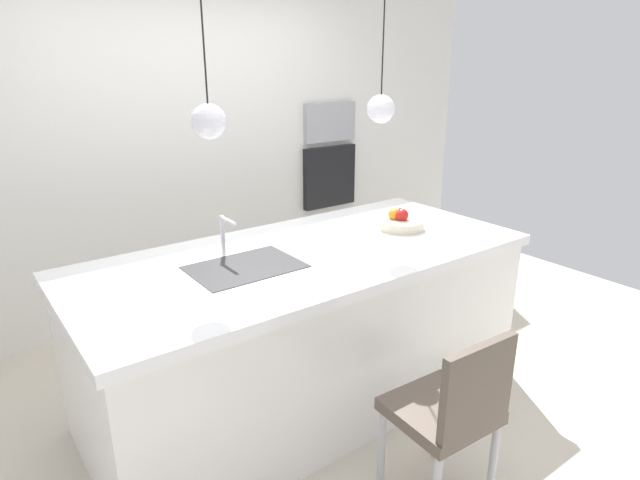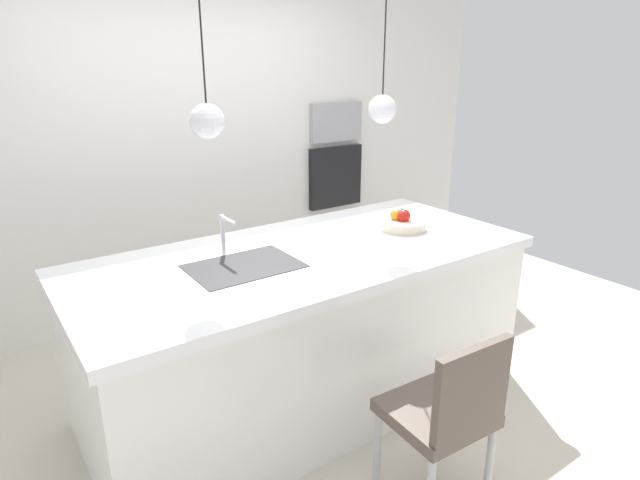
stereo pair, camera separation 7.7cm
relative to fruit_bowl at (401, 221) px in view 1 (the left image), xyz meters
name	(u,v)px [view 1 (the left image)]	position (x,y,z in m)	size (l,w,h in m)	color
floor	(307,396)	(-0.73, 0.00, -0.99)	(6.60, 6.60, 0.00)	beige
back_wall	(182,150)	(-0.73, 1.65, 0.31)	(6.00, 0.10, 2.60)	silver
kitchen_island	(306,327)	(-0.73, 0.00, -0.52)	(2.55, 1.14, 0.94)	white
sink_basin	(245,268)	(-1.11, 0.00, -0.05)	(0.56, 0.40, 0.02)	#2D2D30
faucet	(225,230)	(-1.11, 0.22, 0.10)	(0.02, 0.17, 0.22)	silver
fruit_bowl	(401,221)	(0.00, 0.00, 0.00)	(0.29, 0.29, 0.13)	beige
microwave	(329,122)	(0.65, 1.58, 0.44)	(0.54, 0.08, 0.34)	#9E9EA3
oven	(329,177)	(0.65, 1.58, -0.06)	(0.56, 0.08, 0.56)	black
chair_near	(451,409)	(-0.69, -1.04, -0.48)	(0.44, 0.43, 0.89)	brown
pendant_light_left	(209,121)	(-1.26, 0.00, 0.70)	(0.16, 0.16, 0.76)	silver
pendant_light_right	(381,109)	(-0.20, 0.00, 0.70)	(0.16, 0.16, 0.76)	silver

